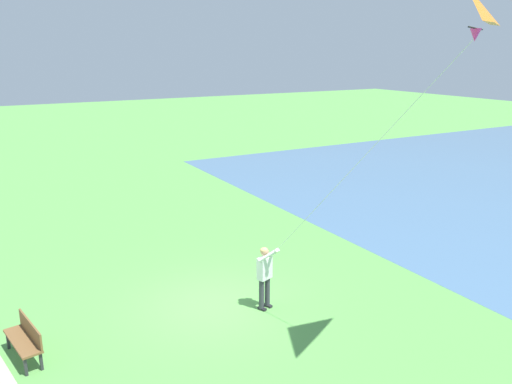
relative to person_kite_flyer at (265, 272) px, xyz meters
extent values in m
plane|color=#569947|center=(1.18, -0.86, -1.05)|extent=(120.00, 120.00, 0.00)
cube|color=#232328|center=(-0.11, -0.04, -1.02)|extent=(0.18, 0.26, 0.06)
cylinder|color=#383842|center=(-0.11, -0.06, -0.60)|extent=(0.14, 0.14, 0.82)
cube|color=#232328|center=(0.11, 0.04, -1.02)|extent=(0.18, 0.26, 0.06)
cylinder|color=#383842|center=(0.12, 0.02, -0.60)|extent=(0.14, 0.14, 0.82)
cube|color=white|center=(0.01, -0.02, 0.11)|extent=(0.45, 0.34, 0.60)
sphere|color=tan|center=(0.01, -0.02, 0.57)|extent=(0.22, 0.22, 0.22)
ellipsoid|color=tan|center=(0.01, -0.03, 0.61)|extent=(0.29, 0.29, 0.13)
cylinder|color=white|center=(-0.15, 0.16, 0.56)|extent=(0.18, 0.56, 0.43)
cylinder|color=white|center=(0.02, 0.22, 0.56)|extent=(0.47, 0.44, 0.43)
sphere|color=tan|center=(-0.12, 0.34, 0.69)|extent=(0.10, 0.10, 0.10)
pyramid|color=orange|center=(-1.44, 4.29, 6.33)|extent=(1.60, 1.22, 0.70)
cone|color=#E02D9E|center=(-1.56, 4.51, 5.90)|extent=(0.27, 0.27, 0.22)
cylinder|color=black|center=(-1.56, 4.51, 6.01)|extent=(1.28, 0.73, 0.02)
cylinder|color=silver|center=(-0.84, 2.43, 3.27)|extent=(1.46, 4.19, 5.16)
cube|color=brown|center=(5.89, -0.62, -0.60)|extent=(0.69, 1.55, 0.05)
cube|color=brown|center=(5.70, -0.65, -0.37)|extent=(0.30, 1.48, 0.40)
cube|color=#2D2D33|center=(5.93, 0.07, -0.82)|extent=(0.07, 0.07, 0.45)
cube|color=#2D2D33|center=(5.62, 0.01, -0.82)|extent=(0.07, 0.07, 0.45)
cube|color=#2D2D33|center=(6.17, -1.25, -0.82)|extent=(0.07, 0.07, 0.45)
cube|color=#2D2D33|center=(5.85, -1.31, -0.82)|extent=(0.07, 0.07, 0.45)
camera|label=1|loc=(6.40, 10.83, 5.64)|focal=36.35mm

